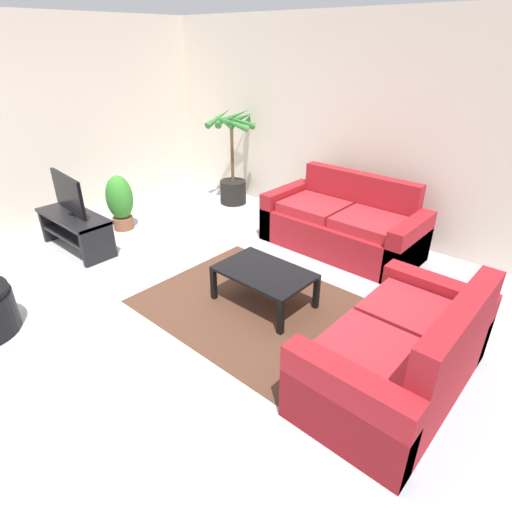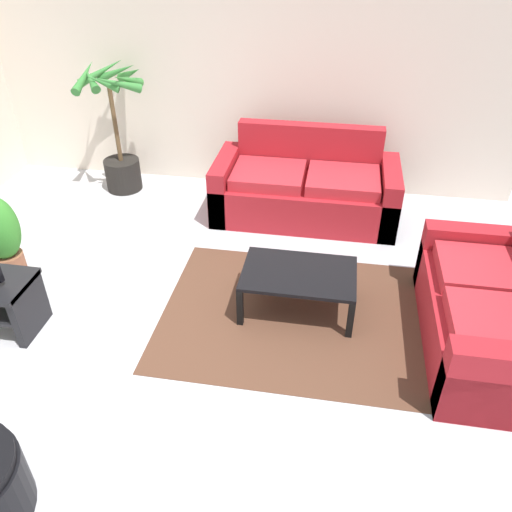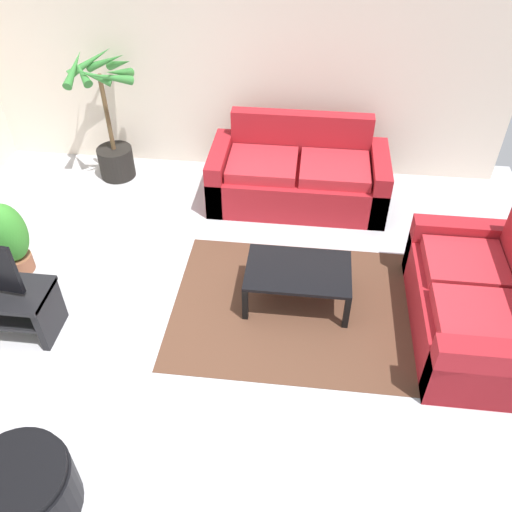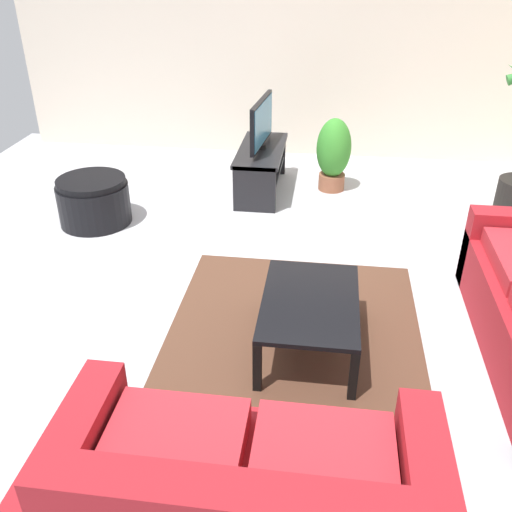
{
  "view_description": "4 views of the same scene",
  "coord_description": "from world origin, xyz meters",
  "px_view_note": "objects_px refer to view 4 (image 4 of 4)",
  "views": [
    {
      "loc": [
        3.09,
        -2.0,
        2.38
      ],
      "look_at": [
        0.59,
        0.8,
        0.42
      ],
      "focal_mm": 29.38,
      "sensor_mm": 36.0,
      "label": 1
    },
    {
      "loc": [
        1.01,
        -2.65,
        2.81
      ],
      "look_at": [
        0.46,
        0.61,
        0.54
      ],
      "focal_mm": 35.94,
      "sensor_mm": 36.0,
      "label": 2
    },
    {
      "loc": [
        0.82,
        -2.76,
        3.49
      ],
      "look_at": [
        0.42,
        0.73,
        0.45
      ],
      "focal_mm": 37.4,
      "sensor_mm": 36.0,
      "label": 3
    },
    {
      "loc": [
        3.72,
        0.74,
        2.34
      ],
      "look_at": [
        0.53,
        0.31,
        0.5
      ],
      "focal_mm": 39.42,
      "sensor_mm": 36.0,
      "label": 4
    }
  ],
  "objects_px": {
    "tv_stand": "(261,163)",
    "coffee_table": "(310,306)",
    "ottoman": "(94,201)",
    "potted_plant_small": "(333,153)",
    "tv": "(262,123)"
  },
  "relations": [
    {
      "from": "ottoman",
      "to": "coffee_table",
      "type": "bearing_deg",
      "value": 52.38
    },
    {
      "from": "tv_stand",
      "to": "coffee_table",
      "type": "bearing_deg",
      "value": 13.9
    },
    {
      "from": "tv",
      "to": "potted_plant_small",
      "type": "distance_m",
      "value": 0.81
    },
    {
      "from": "tv",
      "to": "potted_plant_small",
      "type": "bearing_deg",
      "value": 100.9
    },
    {
      "from": "tv_stand",
      "to": "coffee_table",
      "type": "height_order",
      "value": "tv_stand"
    },
    {
      "from": "tv",
      "to": "ottoman",
      "type": "height_order",
      "value": "tv"
    },
    {
      "from": "coffee_table",
      "to": "ottoman",
      "type": "distance_m",
      "value": 2.62
    },
    {
      "from": "tv_stand",
      "to": "tv",
      "type": "xyz_separation_m",
      "value": [
        0.0,
        0.0,
        0.42
      ]
    },
    {
      "from": "tv_stand",
      "to": "tv",
      "type": "relative_size",
      "value": 1.35
    },
    {
      "from": "potted_plant_small",
      "to": "ottoman",
      "type": "xyz_separation_m",
      "value": [
        1.09,
        -2.18,
        -0.19
      ]
    },
    {
      "from": "ottoman",
      "to": "potted_plant_small",
      "type": "bearing_deg",
      "value": 116.64
    },
    {
      "from": "tv_stand",
      "to": "coffee_table",
      "type": "distance_m",
      "value": 2.62
    },
    {
      "from": "tv_stand",
      "to": "coffee_table",
      "type": "relative_size",
      "value": 1.2
    },
    {
      "from": "coffee_table",
      "to": "ottoman",
      "type": "relative_size",
      "value": 1.4
    },
    {
      "from": "tv",
      "to": "ottoman",
      "type": "bearing_deg",
      "value": -56.65
    }
  ]
}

